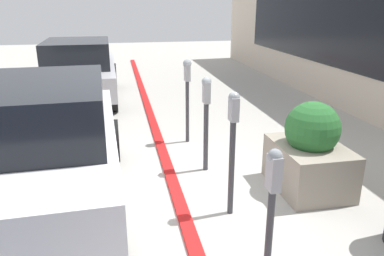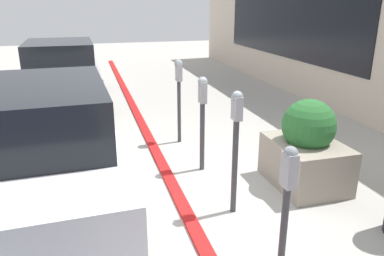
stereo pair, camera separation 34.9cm
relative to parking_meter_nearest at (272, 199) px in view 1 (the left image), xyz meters
name	(u,v)px [view 1 (the left image)]	position (x,y,z in m)	size (l,w,h in m)	color
ground_plane	(182,192)	(1.89, 0.44, -0.89)	(40.00, 40.00, 0.00)	#ADAAA3
curb_strip	(176,191)	(1.89, 0.52, -0.87)	(24.50, 0.16, 0.04)	red
parking_meter_nearest	(272,199)	(0.00, 0.00, 0.00)	(0.14, 0.12, 1.34)	#38383D
parking_meter_second	(233,138)	(1.27, -0.05, 0.08)	(0.15, 0.13, 1.51)	#38383D
parking_meter_middle	(206,110)	(2.54, -0.04, 0.06)	(0.17, 0.14, 1.44)	#38383D
parking_meter_fourth	(187,85)	(3.79, 0.00, 0.16)	(0.17, 0.15, 1.51)	#38383D
planter_box	(310,153)	(1.68, -1.27, -0.37)	(1.14, 0.86, 1.23)	gray
parked_car_middle	(42,144)	(1.87, 2.13, -0.06)	(4.05, 1.86, 1.61)	silver
parked_car_rear	(80,69)	(7.34, 2.14, -0.08)	(4.20, 1.84, 1.55)	#B7B7BC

